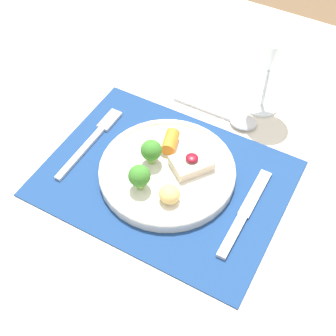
# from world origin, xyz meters

# --- Properties ---
(ground_plane) EXTENTS (8.00, 8.00, 0.00)m
(ground_plane) POSITION_xyz_m (0.00, 0.00, 0.00)
(ground_plane) COLOR brown
(dining_table) EXTENTS (1.31, 1.21, 0.75)m
(dining_table) POSITION_xyz_m (0.00, 0.00, 0.67)
(dining_table) COLOR beige
(dining_table) RESTS_ON ground_plane
(placemat) EXTENTS (0.42, 0.32, 0.00)m
(placemat) POSITION_xyz_m (0.00, 0.00, 0.76)
(placemat) COLOR navy
(placemat) RESTS_ON dining_table
(dinner_plate) EXTENTS (0.24, 0.24, 0.07)m
(dinner_plate) POSITION_xyz_m (0.00, 0.01, 0.77)
(dinner_plate) COLOR silver
(dinner_plate) RESTS_ON placemat
(fork) EXTENTS (0.02, 0.20, 0.01)m
(fork) POSITION_xyz_m (-0.16, 0.02, 0.76)
(fork) COLOR silver
(fork) RESTS_ON placemat
(knife) EXTENTS (0.02, 0.20, 0.01)m
(knife) POSITION_xyz_m (0.15, -0.01, 0.76)
(knife) COLOR silver
(knife) RESTS_ON placemat
(spoon) EXTENTS (0.18, 0.04, 0.02)m
(spoon) POSITION_xyz_m (0.05, 0.19, 0.76)
(spoon) COLOR silver
(spoon) RESTS_ON dining_table
(wine_glass_near) EXTENTS (0.08, 0.08, 0.17)m
(wine_glass_near) POSITION_xyz_m (0.08, 0.26, 0.88)
(wine_glass_near) COLOR white
(wine_glass_near) RESTS_ON dining_table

